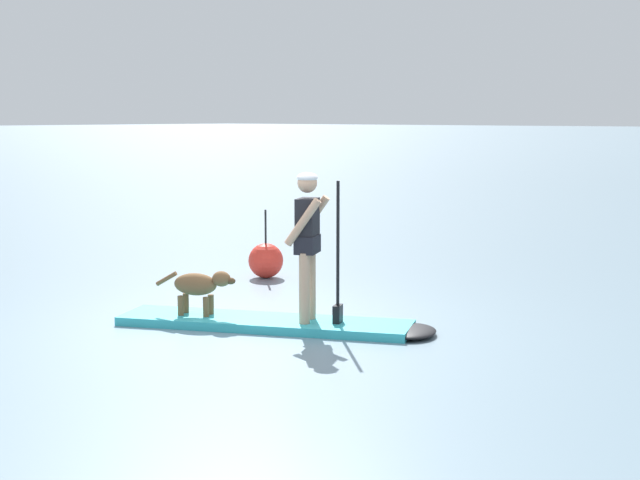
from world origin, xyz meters
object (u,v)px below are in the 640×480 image
Objects in this scene: paddleboard at (284,324)px; marker_buoy at (266,260)px; dog at (200,285)px; person_paddler at (309,236)px.

marker_buoy is (-2.42, 2.33, 0.21)m from paddleboard.
dog is at bearing -61.51° from marker_buoy.
dog reaches higher than paddleboard.
person_paddler is at bearing 24.72° from paddleboard.
dog is 0.90× the size of marker_buoy.
person_paddler is 3.56m from marker_buoy.
paddleboard is at bearing 24.72° from dog.
marker_buoy reaches higher than dog.
marker_buoy is at bearing 136.07° from paddleboard.
person_paddler reaches higher than dog.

